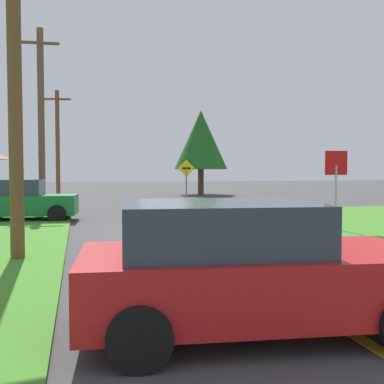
{
  "coord_description": "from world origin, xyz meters",
  "views": [
    {
      "loc": [
        -3.24,
        -15.65,
        2.02
      ],
      "look_at": [
        1.03,
        2.01,
        1.14
      ],
      "focal_mm": 44.03,
      "sensor_mm": 36.0,
      "label": 1
    }
  ],
  "objects_px": {
    "car_behind_on_main_road": "(245,268)",
    "oak_tree_left": "(201,140)",
    "utility_pole_far": "(58,143)",
    "utility_pole_mid": "(41,118)",
    "parked_car_near_building": "(22,201)",
    "direction_sign": "(186,178)",
    "utility_pole_near": "(15,76)",
    "stop_sign": "(336,175)"
  },
  "relations": [
    {
      "from": "utility_pole_near",
      "to": "oak_tree_left",
      "type": "height_order",
      "value": "utility_pole_near"
    },
    {
      "from": "utility_pole_far",
      "to": "car_behind_on_main_road",
      "type": "bearing_deg",
      "value": -83.18
    },
    {
      "from": "stop_sign",
      "to": "utility_pole_mid",
      "type": "height_order",
      "value": "utility_pole_mid"
    },
    {
      "from": "utility_pole_near",
      "to": "utility_pole_mid",
      "type": "xyz_separation_m",
      "value": [
        -0.41,
        13.18,
        0.47
      ]
    },
    {
      "from": "parked_car_near_building",
      "to": "utility_pole_mid",
      "type": "bearing_deg",
      "value": 90.46
    },
    {
      "from": "utility_pole_near",
      "to": "utility_pole_mid",
      "type": "height_order",
      "value": "utility_pole_mid"
    },
    {
      "from": "parked_car_near_building",
      "to": "direction_sign",
      "type": "bearing_deg",
      "value": 38.11
    },
    {
      "from": "stop_sign",
      "to": "utility_pole_far",
      "type": "height_order",
      "value": "utility_pole_far"
    },
    {
      "from": "car_behind_on_main_road",
      "to": "utility_pole_mid",
      "type": "xyz_separation_m",
      "value": [
        -3.7,
        18.58,
        3.69
      ]
    },
    {
      "from": "parked_car_near_building",
      "to": "utility_pole_far",
      "type": "height_order",
      "value": "utility_pole_far"
    },
    {
      "from": "stop_sign",
      "to": "car_behind_on_main_road",
      "type": "distance_m",
      "value": 10.2
    },
    {
      "from": "utility_pole_near",
      "to": "utility_pole_far",
      "type": "distance_m",
      "value": 22.35
    },
    {
      "from": "utility_pole_mid",
      "to": "oak_tree_left",
      "type": "height_order",
      "value": "utility_pole_mid"
    },
    {
      "from": "stop_sign",
      "to": "utility_pole_near",
      "type": "relative_size",
      "value": 0.33
    },
    {
      "from": "parked_car_near_building",
      "to": "utility_pole_mid",
      "type": "xyz_separation_m",
      "value": [
        0.43,
        4.79,
        3.7
      ]
    },
    {
      "from": "parked_car_near_building",
      "to": "utility_pole_mid",
      "type": "height_order",
      "value": "utility_pole_mid"
    },
    {
      "from": "utility_pole_near",
      "to": "utility_pole_far",
      "type": "bearing_deg",
      "value": 90.08
    },
    {
      "from": "oak_tree_left",
      "to": "stop_sign",
      "type": "bearing_deg",
      "value": -93.6
    },
    {
      "from": "utility_pole_near",
      "to": "direction_sign",
      "type": "height_order",
      "value": "utility_pole_near"
    },
    {
      "from": "utility_pole_near",
      "to": "stop_sign",
      "type": "bearing_deg",
      "value": 16.33
    },
    {
      "from": "car_behind_on_main_road",
      "to": "oak_tree_left",
      "type": "distance_m",
      "value": 31.79
    },
    {
      "from": "utility_pole_near",
      "to": "parked_car_near_building",
      "type": "bearing_deg",
      "value": 95.74
    },
    {
      "from": "car_behind_on_main_road",
      "to": "utility_pole_far",
      "type": "bearing_deg",
      "value": 102.13
    },
    {
      "from": "car_behind_on_main_road",
      "to": "oak_tree_left",
      "type": "height_order",
      "value": "oak_tree_left"
    },
    {
      "from": "car_behind_on_main_road",
      "to": "direction_sign",
      "type": "bearing_deg",
      "value": 84.56
    },
    {
      "from": "stop_sign",
      "to": "utility_pole_near",
      "type": "xyz_separation_m",
      "value": [
        -9.34,
        -2.74,
        2.18
      ]
    },
    {
      "from": "direction_sign",
      "to": "oak_tree_left",
      "type": "distance_m",
      "value": 12.93
    },
    {
      "from": "utility_pole_mid",
      "to": "direction_sign",
      "type": "distance_m",
      "value": 7.82
    },
    {
      "from": "utility_pole_far",
      "to": "oak_tree_left",
      "type": "distance_m",
      "value": 11.2
    },
    {
      "from": "parked_car_near_building",
      "to": "car_behind_on_main_road",
      "type": "xyz_separation_m",
      "value": [
        4.13,
        -13.79,
        0.0
      ]
    },
    {
      "from": "car_behind_on_main_road",
      "to": "direction_sign",
      "type": "height_order",
      "value": "direction_sign"
    },
    {
      "from": "parked_car_near_building",
      "to": "utility_pole_mid",
      "type": "relative_size",
      "value": 0.46
    },
    {
      "from": "utility_pole_near",
      "to": "oak_tree_left",
      "type": "xyz_separation_m",
      "value": [
        10.76,
        25.29,
        0.29
      ]
    },
    {
      "from": "parked_car_near_building",
      "to": "direction_sign",
      "type": "relative_size",
      "value": 1.62
    },
    {
      "from": "direction_sign",
      "to": "oak_tree_left",
      "type": "xyz_separation_m",
      "value": [
        3.93,
        12.01,
        2.75
      ]
    },
    {
      "from": "utility_pole_far",
      "to": "utility_pole_mid",
      "type": "bearing_deg",
      "value": -92.38
    },
    {
      "from": "stop_sign",
      "to": "utility_pole_mid",
      "type": "relative_size",
      "value": 0.3
    },
    {
      "from": "utility_pole_mid",
      "to": "direction_sign",
      "type": "relative_size",
      "value": 3.49
    },
    {
      "from": "oak_tree_left",
      "to": "utility_pole_far",
      "type": "bearing_deg",
      "value": -164.76
    },
    {
      "from": "car_behind_on_main_road",
      "to": "direction_sign",
      "type": "xyz_separation_m",
      "value": [
        3.55,
        18.68,
        0.76
      ]
    },
    {
      "from": "utility_pole_mid",
      "to": "utility_pole_far",
      "type": "xyz_separation_m",
      "value": [
        0.38,
        9.18,
        -0.71
      ]
    },
    {
      "from": "utility_pole_near",
      "to": "direction_sign",
      "type": "bearing_deg",
      "value": 62.76
    }
  ]
}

